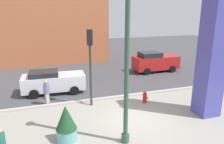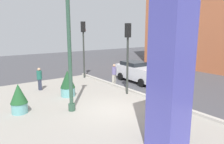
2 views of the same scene
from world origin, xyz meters
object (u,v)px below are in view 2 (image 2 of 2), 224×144
(potted_plant_mid_plaza, at_px, (19,98))
(pedestrian_crossing, at_px, (39,78))
(art_pillar_blue, at_px, (171,61))
(traffic_light_far_side, at_px, (128,47))
(potted_plant_by_pillar, at_px, (68,83))
(fire_hydrant, at_px, (158,105))
(car_far_lane, at_px, (138,72))
(traffic_light_corner, at_px, (83,41))
(lamp_post, at_px, (69,44))
(pedestrian_on_sidewalk, at_px, (114,73))

(potted_plant_mid_plaza, distance_m, pedestrian_crossing, 4.33)
(art_pillar_blue, bearing_deg, traffic_light_far_side, 152.09)
(potted_plant_by_pillar, relative_size, fire_hydrant, 2.30)
(traffic_light_far_side, bearing_deg, fire_hydrant, -11.76)
(car_far_lane, bearing_deg, potted_plant_mid_plaza, -81.79)
(traffic_light_far_side, bearing_deg, traffic_light_corner, 179.34)
(lamp_post, height_order, car_far_lane, lamp_post)
(potted_plant_by_pillar, bearing_deg, fire_hydrant, 27.58)
(art_pillar_blue, xyz_separation_m, traffic_light_corner, (-12.07, 3.25, 0.09))
(potted_plant_by_pillar, xyz_separation_m, fire_hydrant, (5.27, 2.75, -0.50))
(potted_plant_by_pillar, height_order, pedestrian_crossing, potted_plant_by_pillar)
(lamp_post, xyz_separation_m, pedestrian_on_sidewalk, (-3.22, 5.26, -2.67))
(art_pillar_blue, xyz_separation_m, potted_plant_mid_plaza, (-6.73, -3.55, -2.43))
(traffic_light_corner, bearing_deg, pedestrian_on_sidewalk, 13.00)
(fire_hydrant, bearing_deg, art_pillar_blue, -43.16)
(art_pillar_blue, height_order, fire_hydrant, art_pillar_blue)
(art_pillar_blue, distance_m, traffic_light_corner, 12.50)
(traffic_light_far_side, height_order, pedestrian_on_sidewalk, traffic_light_far_side)
(fire_hydrant, relative_size, pedestrian_crossing, 0.46)
(lamp_post, xyz_separation_m, potted_plant_mid_plaza, (-1.31, -2.34, -2.76))
(art_pillar_blue, xyz_separation_m, fire_hydrant, (-2.64, 2.48, -2.87))
(car_far_lane, bearing_deg, potted_plant_by_pillar, -88.13)
(lamp_post, relative_size, traffic_light_corner, 1.47)
(traffic_light_far_side, bearing_deg, potted_plant_mid_plaza, -96.19)
(traffic_light_corner, relative_size, traffic_light_far_side, 1.06)
(traffic_light_corner, bearing_deg, potted_plant_mid_plaza, -51.81)
(fire_hydrant, bearing_deg, pedestrian_on_sidewalk, 165.38)
(potted_plant_mid_plaza, bearing_deg, pedestrian_crossing, 148.68)
(potted_plant_mid_plaza, height_order, potted_plant_by_pillar, potted_plant_by_pillar)
(pedestrian_on_sidewalk, bearing_deg, car_far_lane, 76.58)
(fire_hydrant, relative_size, traffic_light_far_side, 0.16)
(traffic_light_corner, bearing_deg, traffic_light_far_side, -0.66)
(potted_plant_mid_plaza, xyz_separation_m, car_far_lane, (-1.40, 9.71, 0.04))
(traffic_light_far_side, height_order, pedestrian_crossing, traffic_light_far_side)
(potted_plant_by_pillar, height_order, car_far_lane, potted_plant_by_pillar)
(lamp_post, height_order, pedestrian_on_sidewalk, lamp_post)
(fire_hydrant, distance_m, traffic_light_far_side, 4.42)
(traffic_light_far_side, xyz_separation_m, pedestrian_crossing, (-4.43, -4.48, -2.26))
(art_pillar_blue, relative_size, pedestrian_on_sidewalk, 3.98)
(lamp_post, relative_size, fire_hydrant, 9.76)
(traffic_light_far_side, bearing_deg, potted_plant_by_pillar, -119.08)
(pedestrian_crossing, bearing_deg, lamp_post, 0.96)
(lamp_post, bearing_deg, car_far_lane, 110.17)
(fire_hydrant, xyz_separation_m, pedestrian_crossing, (-7.79, -3.78, 0.54))
(potted_plant_mid_plaza, bearing_deg, lamp_post, 60.74)
(potted_plant_mid_plaza, distance_m, potted_plant_by_pillar, 3.49)
(art_pillar_blue, height_order, pedestrian_on_sidewalk, art_pillar_blue)
(art_pillar_blue, bearing_deg, pedestrian_on_sidewalk, 154.91)
(lamp_post, xyz_separation_m, art_pillar_blue, (5.42, 1.22, -0.33))
(potted_plant_mid_plaza, bearing_deg, traffic_light_far_side, 83.81)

